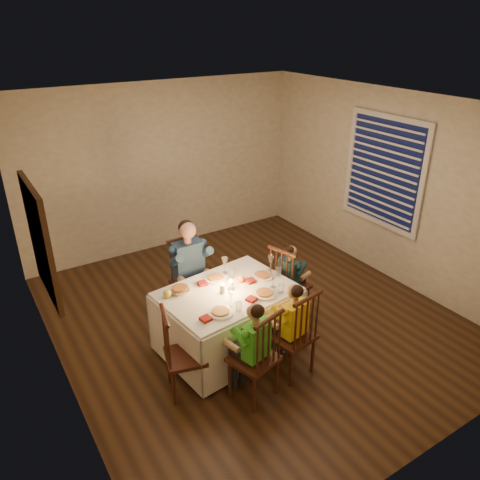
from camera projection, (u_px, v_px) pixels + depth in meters
ground at (252, 316)px, 5.90m from camera, size 5.00×5.00×0.00m
wall_left at (48, 274)px, 4.25m from camera, size 0.02×5.00×2.60m
wall_right at (389, 187)px, 6.42m from camera, size 0.02×5.00×2.60m
wall_back at (164, 168)px, 7.24m from camera, size 4.50×0.02×2.60m
ceiling at (255, 105)px, 4.77m from camera, size 5.00×5.00×0.00m
dining_table at (228, 307)px, 5.14m from camera, size 1.54×1.19×0.71m
chair_adult at (192, 314)px, 5.94m from camera, size 0.43×0.41×1.01m
chair_near_left at (253, 394)px, 4.69m from camera, size 0.50×0.49×1.01m
chair_near_right at (290, 370)px, 5.00m from camera, size 0.48×0.46×1.01m
chair_end at (288, 317)px, 5.89m from camera, size 0.49×0.51×1.01m
chair_extra at (188, 390)px, 4.74m from camera, size 0.47×0.48×0.96m
adult at (192, 314)px, 5.94m from camera, size 0.49×0.45×1.28m
child_green at (253, 394)px, 4.69m from camera, size 0.43×0.41×1.07m
child_yellow at (290, 370)px, 5.00m from camera, size 0.40×0.38×1.07m
child_teal at (288, 317)px, 5.89m from camera, size 0.36×0.38×1.00m
setting_adult at (216, 279)px, 5.26m from camera, size 0.29×0.29×0.02m
setting_green at (221, 313)px, 4.66m from camera, size 0.29×0.29×0.02m
setting_yellow at (264, 294)px, 4.97m from camera, size 0.29×0.29×0.02m
setting_teal at (262, 276)px, 5.31m from camera, size 0.29×0.29×0.02m
candle_left at (222, 289)px, 4.98m from camera, size 0.06×0.06×0.10m
candle_right at (231, 285)px, 5.05m from camera, size 0.06×0.06×0.10m
squash at (167, 294)px, 4.91m from camera, size 0.09×0.09×0.09m
orange_fruit at (241, 279)px, 5.19m from camera, size 0.08×0.08×0.08m
serving_bowl at (180, 290)px, 5.00m from camera, size 0.25×0.25×0.05m
wall_mirror at (41, 242)px, 4.41m from camera, size 0.06×0.95×1.15m
window_blinds at (383, 172)px, 6.39m from camera, size 0.07×1.34×1.54m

